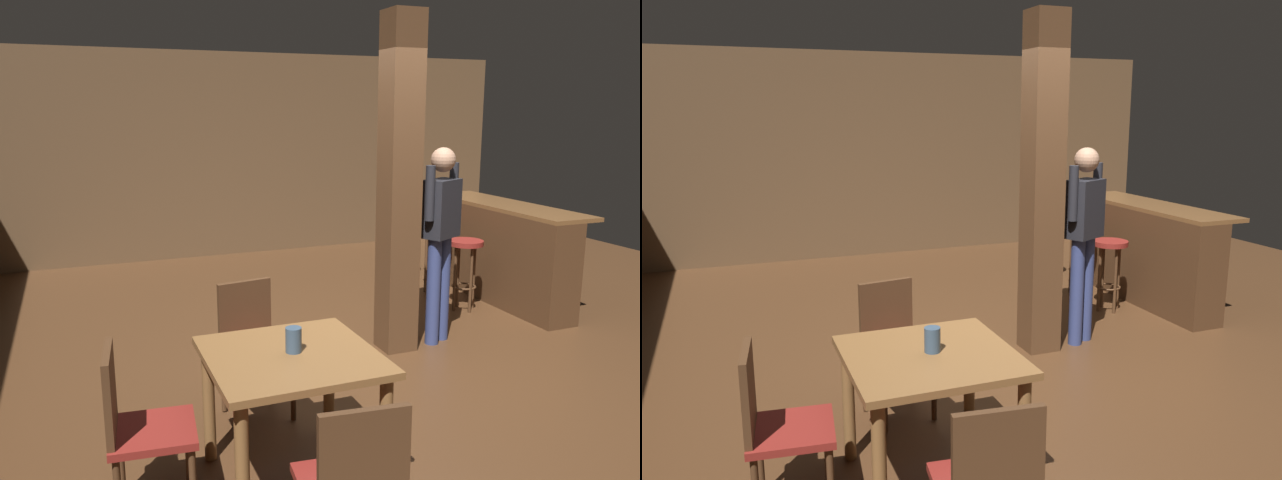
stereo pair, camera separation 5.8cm
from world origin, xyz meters
TOP-DOWN VIEW (x-y plane):
  - ground_plane at (0.00, 0.00)m, footprint 10.80×10.80m
  - wall_back at (0.00, 4.50)m, footprint 8.00×0.10m
  - pillar at (0.25, 0.40)m, footprint 0.28×0.28m
  - dining_table at (-1.24, -1.14)m, footprint 0.90×0.90m
  - chair_west at (-2.06, -1.14)m, footprint 0.46×0.46m
  - chair_north at (-1.22, -0.28)m, footprint 0.48×0.48m
  - napkin_cup at (-1.22, -1.12)m, footprint 0.09×0.09m
  - standing_person at (0.66, 0.40)m, footprint 0.45×0.33m
  - bar_counter at (1.95, 1.28)m, footprint 0.56×2.13m
  - bar_stool_near at (1.40, 1.07)m, footprint 0.35×0.35m
  - bar_stool_mid at (1.49, 1.77)m, footprint 0.35×0.35m
  - bar_stool_far at (1.43, 2.42)m, footprint 0.35×0.35m

SIDE VIEW (x-z plane):
  - ground_plane at x=0.00m, z-range 0.00..0.00m
  - chair_west at x=-2.06m, z-range 0.06..0.95m
  - chair_north at x=-1.22m, z-range 0.06..0.95m
  - bar_counter at x=1.95m, z-range 0.01..1.05m
  - bar_stool_near at x=1.40m, z-range 0.19..0.92m
  - bar_stool_far at x=1.43m, z-range 0.19..0.92m
  - bar_stool_mid at x=1.49m, z-range 0.19..0.97m
  - dining_table at x=-1.24m, z-range 0.24..0.99m
  - napkin_cup at x=-1.22m, z-range 0.75..0.89m
  - standing_person at x=0.66m, z-range 0.14..1.86m
  - wall_back at x=0.00m, z-range 0.00..2.80m
  - pillar at x=0.25m, z-range 0.00..2.80m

